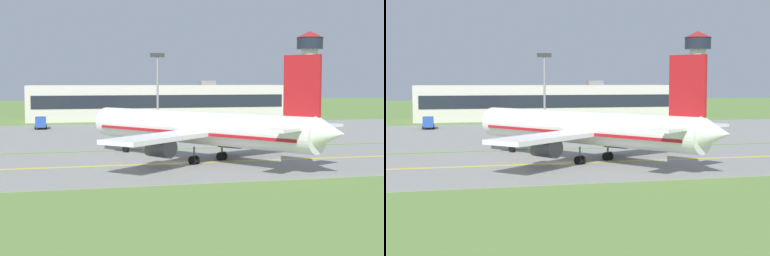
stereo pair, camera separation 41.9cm
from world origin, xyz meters
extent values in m
plane|color=olive|center=(0.00, 0.00, 0.00)|extent=(500.00, 500.00, 0.00)
cube|color=gray|center=(0.00, 0.00, 0.05)|extent=(240.00, 28.00, 0.10)
cube|color=gray|center=(10.00, 42.00, 0.05)|extent=(140.00, 52.00, 0.10)
cube|color=yellow|center=(0.00, 0.00, 0.11)|extent=(220.00, 0.60, 0.01)
cylinder|color=white|center=(2.80, 1.79, 4.20)|extent=(22.15, 30.53, 4.00)
cone|color=white|center=(-7.28, 16.94, 4.20)|extent=(4.60, 4.27, 3.80)
cone|color=white|center=(12.98, -13.54, 4.60)|extent=(4.60, 4.55, 3.40)
cube|color=red|center=(2.80, 1.79, 3.70)|extent=(20.71, 28.31, 0.36)
cube|color=#1E232D|center=(-6.06, 15.11, 4.90)|extent=(3.83, 3.38, 0.70)
cube|color=white|center=(-3.07, -4.75, 3.70)|extent=(14.40, 13.55, 0.50)
cylinder|color=#47474C|center=(-2.51, -1.98, 2.30)|extent=(3.80, 4.10, 2.30)
cylinder|color=black|center=(-3.39, -0.65, 2.30)|extent=(1.89, 1.37, 2.10)
cube|color=white|center=(11.09, 4.66, 3.70)|extent=(15.60, 10.81, 0.50)
cylinder|color=#47474C|center=(8.32, 5.22, 2.30)|extent=(3.80, 4.10, 2.30)
cylinder|color=black|center=(7.43, 6.55, 2.30)|extent=(1.89, 1.37, 2.10)
cube|color=red|center=(11.10, -10.71, 9.45)|extent=(2.77, 3.89, 6.50)
cube|color=white|center=(8.54, -12.65, 5.00)|extent=(6.15, 5.67, 0.30)
cube|color=white|center=(13.87, -9.10, 5.00)|extent=(6.43, 4.91, 0.30)
cylinder|color=slate|center=(-4.40, 12.61, 1.38)|extent=(0.24, 0.24, 1.65)
cylinder|color=black|center=(-4.40, 12.61, 0.55)|extent=(0.90, 1.11, 1.10)
cylinder|color=slate|center=(1.74, -1.32, 1.38)|extent=(0.24, 0.24, 1.65)
cylinder|color=black|center=(1.51, -1.47, 0.55)|extent=(0.90, 1.11, 1.10)
cylinder|color=black|center=(1.97, -1.17, 0.55)|extent=(0.90, 1.11, 1.10)
cylinder|color=slate|center=(6.07, 1.56, 1.38)|extent=(0.24, 0.24, 1.65)
cylinder|color=black|center=(5.84, 1.41, 0.55)|extent=(0.90, 1.11, 1.10)
cylinder|color=black|center=(6.30, 1.71, 0.55)|extent=(0.90, 1.11, 1.10)
cube|color=#264CA5|center=(-15.54, 59.53, 1.50)|extent=(2.04, 1.85, 1.80)
cube|color=#1E232D|center=(-15.52, 60.30, 1.81)|extent=(1.84, 0.16, 0.81)
cube|color=#264CA5|center=(-15.61, 56.53, 1.60)|extent=(2.20, 4.25, 2.00)
cylinder|color=orange|center=(-15.54, 59.53, 2.50)|extent=(0.20, 0.20, 0.18)
cylinder|color=black|center=(-16.54, 59.55, 0.45)|extent=(0.32, 0.91, 0.90)
cylinder|color=black|center=(-14.54, 59.51, 0.45)|extent=(0.32, 0.91, 0.90)
cylinder|color=black|center=(-16.68, 55.72, 0.45)|extent=(0.32, 0.91, 0.90)
cylinder|color=black|center=(-14.58, 55.67, 0.45)|extent=(0.32, 0.91, 0.90)
cube|color=orange|center=(33.33, 42.94, 1.50)|extent=(2.32, 2.45, 1.80)
cube|color=#1E232D|center=(34.06, 42.71, 1.81)|extent=(0.67, 1.79, 0.81)
cylinder|color=silver|center=(30.47, 43.84, 1.75)|extent=(4.55, 2.98, 1.80)
cube|color=#383838|center=(30.47, 43.84, 0.72)|extent=(4.64, 3.26, 0.24)
cylinder|color=orange|center=(33.33, 42.94, 2.50)|extent=(0.20, 0.20, 0.18)
cylinder|color=black|center=(33.63, 43.89, 0.45)|extent=(0.95, 0.56, 0.90)
cylinder|color=black|center=(33.03, 41.98, 0.45)|extent=(0.95, 0.56, 0.90)
cylinder|color=black|center=(29.99, 45.09, 0.45)|extent=(0.95, 0.56, 0.90)
cylinder|color=black|center=(29.36, 43.09, 0.45)|extent=(0.95, 0.56, 0.90)
cube|color=red|center=(3.35, 31.14, 1.50)|extent=(2.64, 2.68, 1.80)
cube|color=#1E232D|center=(3.96, 30.69, 1.81)|extent=(1.19, 1.55, 0.81)
cube|color=red|center=(0.77, 33.04, 0.80)|extent=(4.95, 4.42, 0.40)
cylinder|color=orange|center=(3.35, 31.14, 2.50)|extent=(0.20, 0.20, 0.18)
cylinder|color=black|center=(3.94, 31.95, 0.45)|extent=(0.90, 0.78, 0.90)
cylinder|color=black|center=(2.75, 30.34, 0.45)|extent=(0.90, 0.78, 0.90)
cylinder|color=black|center=(0.66, 34.43, 0.45)|extent=(0.90, 0.78, 0.90)
cylinder|color=black|center=(-0.59, 32.75, 0.45)|extent=(0.90, 0.78, 0.90)
cube|color=beige|center=(14.02, 83.08, 4.44)|extent=(66.28, 13.64, 8.87)
cube|color=#1E232D|center=(14.02, 76.21, 4.88)|extent=(63.63, 0.10, 3.19)
cube|color=slate|center=(27.28, 83.08, 9.47)|extent=(4.00, 4.00, 1.20)
cylinder|color=silver|center=(57.22, 83.68, 9.37)|extent=(4.40, 4.40, 18.75)
cylinder|color=#1E232D|center=(57.22, 83.68, 20.35)|extent=(7.20, 7.20, 3.20)
cone|color=maroon|center=(57.22, 83.68, 22.85)|extent=(7.60, 7.60, 1.80)
cylinder|color=gray|center=(3.85, 31.44, 7.00)|extent=(0.36, 0.36, 14.00)
cube|color=#333333|center=(3.85, 31.44, 14.35)|extent=(2.40, 0.50, 0.70)
cone|color=orange|center=(22.65, 11.42, 0.30)|extent=(0.44, 0.44, 0.60)
camera|label=1|loc=(-15.97, -68.80, 9.92)|focal=55.66mm
camera|label=2|loc=(-15.56, -68.91, 9.92)|focal=55.66mm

